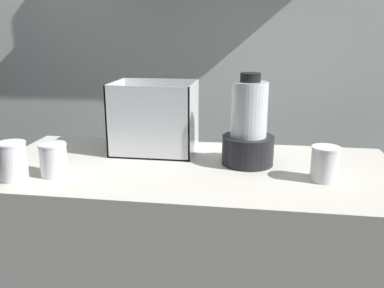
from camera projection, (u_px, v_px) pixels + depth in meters
counter at (192, 280)px, 1.53m from camera, size 1.40×0.64×0.90m
back_wall_unit at (215, 47)px, 2.04m from camera, size 2.60×0.24×2.50m
carrot_display_bin at (153, 131)px, 1.57m from camera, size 0.31×0.23×0.27m
blender_pitcher at (248, 130)px, 1.41m from camera, size 0.18×0.18×0.32m
juice_cup_carrot_far_left at (13, 164)px, 1.28m from camera, size 0.09×0.09×0.12m
juice_cup_beet_left at (54, 162)px, 1.31m from camera, size 0.09×0.09×0.11m
juice_cup_mango_middle at (325, 166)px, 1.27m from camera, size 0.09×0.09×0.11m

